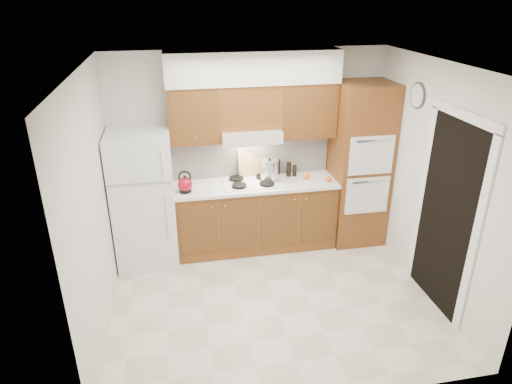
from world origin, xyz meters
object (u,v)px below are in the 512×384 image
(kettle, at_px, (185,185))
(stock_pot, at_px, (269,169))
(oven_cabinet, at_px, (359,165))
(fridge, at_px, (144,199))

(kettle, height_order, stock_pot, stock_pot)
(oven_cabinet, height_order, kettle, oven_cabinet)
(fridge, bearing_deg, oven_cabinet, 0.70)
(kettle, bearing_deg, stock_pot, 33.98)
(oven_cabinet, bearing_deg, stock_pot, 176.24)
(stock_pot, bearing_deg, kettle, -170.68)
(fridge, xyz_separation_m, stock_pot, (1.63, 0.11, 0.23))
(stock_pot, bearing_deg, oven_cabinet, -3.76)
(oven_cabinet, relative_size, kettle, 11.78)
(fridge, relative_size, oven_cabinet, 0.78)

